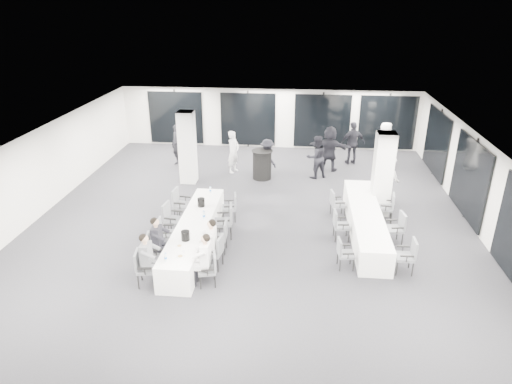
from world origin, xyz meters
TOP-DOWN VIEW (x-y plane):
  - room at (0.89, 1.11)m, footprint 14.04×16.04m
  - column_left at (-2.80, 3.20)m, footprint 0.60×0.60m
  - column_right at (4.20, 1.00)m, footprint 0.60×0.60m
  - banquet_table_main at (-1.47, -1.73)m, footprint 0.90×5.00m
  - banquet_table_side at (3.56, -0.47)m, footprint 0.90×5.00m
  - cocktail_table at (0.03, 3.81)m, footprint 0.84×0.84m
  - chair_main_left_near at (-2.30, -3.80)m, footprint 0.54×0.58m
  - chair_main_left_second at (-2.30, -2.91)m, footprint 0.56×0.60m
  - chair_main_left_mid at (-2.30, -1.92)m, footprint 0.51×0.55m
  - chair_main_left_fourth at (-2.31, -1.15)m, footprint 0.59×0.64m
  - chair_main_left_far at (-2.31, -0.07)m, footprint 0.58×0.63m
  - chair_main_right_near at (-0.65, -3.63)m, footprint 0.53×0.55m
  - chair_main_right_second at (-0.64, -2.86)m, footprint 0.55×0.59m
  - chair_main_right_mid at (-0.64, -2.01)m, footprint 0.49×0.54m
  - chair_main_right_fourth at (-0.63, -1.12)m, footprint 0.61×0.65m
  - chair_main_right_far at (-0.64, 0.01)m, footprint 0.52×0.56m
  - chair_side_left_near at (2.74, -2.53)m, footprint 0.48×0.52m
  - chair_side_left_mid at (2.73, -0.95)m, footprint 0.51×0.55m
  - chair_side_left_far at (2.74, 0.61)m, footprint 0.53×0.56m
  - chair_side_right_near at (4.40, -2.57)m, footprint 0.48×0.54m
  - chair_side_right_mid at (4.40, -1.02)m, footprint 0.56×0.60m
  - chair_side_right_far at (4.39, 0.47)m, footprint 0.53×0.57m
  - seated_guest_a at (-2.14, -3.79)m, footprint 0.50×0.38m
  - seated_guest_b at (-2.14, -2.89)m, footprint 0.50×0.38m
  - seated_guest_c at (-0.80, -3.65)m, footprint 0.50×0.38m
  - seated_guest_d at (-0.80, -2.85)m, footprint 0.50×0.38m
  - standing_guest_a at (-1.21, 4.45)m, footprint 0.84×0.90m
  - standing_guest_b at (2.16, 4.10)m, footprint 1.11×0.95m
  - standing_guest_c at (0.21, 4.11)m, footprint 1.16×1.23m
  - standing_guest_d at (3.76, 5.94)m, footprint 1.39×1.01m
  - standing_guest_e at (5.08, 5.85)m, footprint 0.66×1.05m
  - standing_guest_f at (2.72, 5.01)m, footprint 2.08×1.15m
  - standing_guest_g at (-3.70, 5.05)m, footprint 0.95×0.92m
  - standing_guest_h at (4.65, 2.00)m, footprint 0.85×1.06m
  - ice_bucket_near at (-1.46, -2.76)m, footprint 0.23×0.23m
  - ice_bucket_far at (-1.48, -0.62)m, footprint 0.23×0.23m
  - water_bottle_a at (-1.70, -3.83)m, footprint 0.07×0.07m
  - water_bottle_b at (-1.23, -1.47)m, footprint 0.08×0.08m
  - water_bottle_c at (-1.40, 0.45)m, footprint 0.07×0.07m
  - plate_a at (-1.55, -3.10)m, footprint 0.18×0.18m
  - plate_b at (-1.39, -3.61)m, footprint 0.20×0.20m
  - plate_c at (-1.49, -2.42)m, footprint 0.20×0.20m
  - wine_glass at (-1.31, -3.58)m, footprint 0.07×0.07m

SIDE VIEW (x-z plane):
  - banquet_table_main at x=-1.47m, z-range 0.00..0.75m
  - banquet_table_side at x=3.56m, z-range 0.00..0.75m
  - chair_side_left_near at x=2.74m, z-range 0.06..0.92m
  - chair_main_right_near at x=-0.65m, z-range 0.06..0.92m
  - chair_main_right_far at x=-0.64m, z-range 0.06..0.97m
  - chair_side_left_far at x=2.74m, z-range 0.06..0.97m
  - chair_main_left_mid at x=-2.30m, z-range 0.06..0.98m
  - chair_side_left_mid at x=2.73m, z-range 0.07..0.99m
  - chair_main_right_mid at x=-0.64m, z-range 0.07..1.00m
  - chair_side_right_far at x=4.39m, z-range 0.07..1.00m
  - chair_main_left_near at x=-2.30m, z-range 0.07..1.02m
  - chair_side_right_near at x=4.40m, z-range 0.07..1.02m
  - chair_main_left_second at x=-2.30m, z-range 0.07..1.02m
  - chair_main_right_second at x=-0.64m, z-range 0.07..1.02m
  - chair_side_right_mid at x=4.40m, z-range 0.07..1.04m
  - cocktail_table at x=0.03m, z-range 0.01..1.17m
  - chair_main_left_fourth at x=-2.31m, z-range 0.07..1.11m
  - chair_main_right_fourth at x=-0.63m, z-range 0.07..1.11m
  - chair_main_left_far at x=-2.31m, z-range 0.07..1.12m
  - plate_a at x=-1.55m, z-range 0.75..0.78m
  - plate_c at x=-1.49m, z-range 0.75..0.78m
  - plate_b at x=-1.39m, z-range 0.75..0.78m
  - seated_guest_a at x=-2.14m, z-range 0.09..1.53m
  - seated_guest_b at x=-2.14m, z-range 0.09..1.53m
  - seated_guest_c at x=-0.80m, z-range 0.09..1.53m
  - seated_guest_d at x=-0.80m, z-range 0.09..1.53m
  - water_bottle_a at x=-1.70m, z-range 0.75..0.96m
  - water_bottle_c at x=-1.40m, z-range 0.75..0.96m
  - standing_guest_c at x=0.21m, z-range 0.00..1.74m
  - water_bottle_b at x=-1.23m, z-range 0.75..0.99m
  - wine_glass at x=-1.31m, z-range 0.79..0.97m
  - ice_bucket_far at x=-1.48m, z-range 0.75..1.01m
  - ice_bucket_near at x=-1.46m, z-range 0.75..1.01m
  - standing_guest_h at x=4.65m, z-range 0.00..1.92m
  - standing_guest_a at x=-1.21m, z-range 0.00..1.97m
  - standing_guest_b at x=2.16m, z-range 0.00..1.97m
  - standing_guest_g at x=-3.70m, z-range 0.00..2.03m
  - standing_guest_d at x=3.76m, z-range 0.00..2.11m
  - standing_guest_e at x=5.08m, z-range 0.00..2.14m
  - standing_guest_f at x=2.72m, z-range 0.00..2.14m
  - room at x=0.89m, z-range -0.03..2.81m
  - column_left at x=-2.80m, z-range 0.00..2.80m
  - column_right at x=4.20m, z-range 0.00..2.80m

